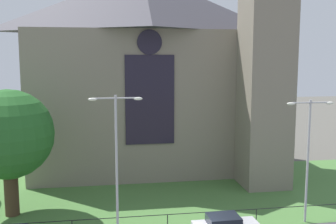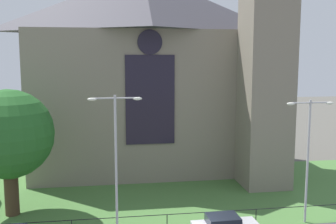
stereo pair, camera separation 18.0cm
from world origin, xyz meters
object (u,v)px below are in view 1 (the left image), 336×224
Objects in this scene: tree_left_near at (8,135)px; church_building at (151,70)px; streetlamp_near at (116,149)px; streetlamp_far at (308,146)px.

church_building is at bearing 44.14° from tree_left_near.
church_building is 2.85× the size of streetlamp_near.
streetlamp_far is at bearing -12.33° from tree_left_near.
tree_left_near is at bearing 167.67° from streetlamp_far.
church_building is at bearing 119.69° from streetlamp_far.
church_building is 16.87m from streetlamp_near.
tree_left_near is 1.01× the size of streetlamp_near.
church_building is at bearing 75.51° from streetlamp_near.
church_building reaches higher than tree_left_near.
streetlamp_near is at bearing 180.00° from streetlamp_far.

